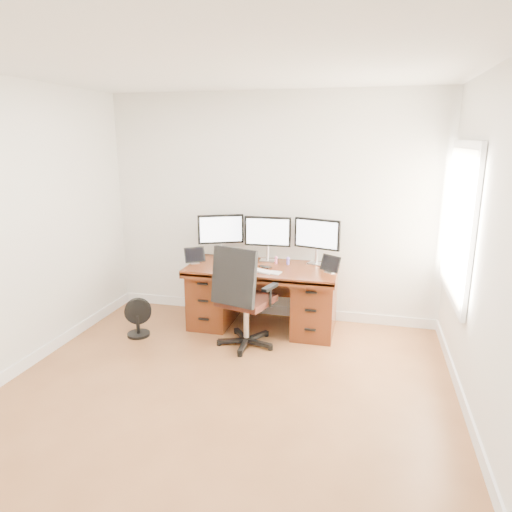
% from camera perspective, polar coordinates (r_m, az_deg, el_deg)
% --- Properties ---
extents(ground, '(4.50, 4.50, 0.00)m').
position_cam_1_polar(ground, '(3.92, -5.61, -19.13)').
color(ground, brown).
rests_on(ground, ground).
extents(back_wall, '(4.00, 0.10, 2.70)m').
position_cam_1_polar(back_wall, '(5.49, 1.90, 5.96)').
color(back_wall, white).
rests_on(back_wall, ground).
extents(right_wall, '(0.10, 4.50, 2.70)m').
position_cam_1_polar(right_wall, '(3.39, 28.25, -1.19)').
color(right_wall, white).
rests_on(right_wall, ground).
extents(desk, '(1.70, 0.80, 0.75)m').
position_cam_1_polar(desk, '(5.33, 0.86, -4.85)').
color(desk, '#552511').
rests_on(desk, ground).
extents(office_chair, '(0.73, 0.73, 1.12)m').
position_cam_1_polar(office_chair, '(4.85, -1.55, -7.27)').
color(office_chair, black).
rests_on(office_chair, ground).
extents(floor_fan, '(0.30, 0.25, 0.44)m').
position_cam_1_polar(floor_fan, '(5.33, -14.59, -7.53)').
color(floor_fan, black).
rests_on(floor_fan, ground).
extents(monitor_left, '(0.52, 0.26, 0.53)m').
position_cam_1_polar(monitor_left, '(5.52, -4.42, 3.17)').
color(monitor_left, silver).
rests_on(monitor_left, desk).
extents(monitor_center, '(0.55, 0.15, 0.53)m').
position_cam_1_polar(monitor_center, '(5.37, 1.47, 2.89)').
color(monitor_center, silver).
rests_on(monitor_center, desk).
extents(monitor_right, '(0.54, 0.19, 0.53)m').
position_cam_1_polar(monitor_right, '(5.27, 7.63, 2.55)').
color(monitor_right, silver).
rests_on(monitor_right, desk).
extents(tablet_left, '(0.23, 0.20, 0.19)m').
position_cam_1_polar(tablet_left, '(5.36, -7.70, -0.01)').
color(tablet_left, silver).
rests_on(tablet_left, desk).
extents(tablet_right, '(0.24, 0.19, 0.19)m').
position_cam_1_polar(tablet_right, '(5.01, 9.26, -1.11)').
color(tablet_right, silver).
rests_on(tablet_right, desk).
extents(keyboard, '(0.28, 0.20, 0.01)m').
position_cam_1_polar(keyboard, '(4.99, 0.77, -1.91)').
color(keyboard, silver).
rests_on(keyboard, desk).
extents(trackpad, '(0.15, 0.15, 0.01)m').
position_cam_1_polar(trackpad, '(4.94, 2.36, -2.10)').
color(trackpad, '#B7B9BE').
rests_on(trackpad, desk).
extents(drawing_tablet, '(0.23, 0.18, 0.01)m').
position_cam_1_polar(drawing_tablet, '(5.08, -2.91, -1.66)').
color(drawing_tablet, black).
rests_on(drawing_tablet, desk).
extents(phone, '(0.15, 0.12, 0.01)m').
position_cam_1_polar(phone, '(5.16, 1.14, -1.37)').
color(phone, black).
rests_on(phone, desk).
extents(figurine_brown, '(0.04, 0.04, 0.09)m').
position_cam_1_polar(figurine_brown, '(5.40, -2.25, -0.15)').
color(figurine_brown, '#986B42').
rests_on(figurine_brown, desk).
extents(figurine_yellow, '(0.04, 0.04, 0.09)m').
position_cam_1_polar(figurine_yellow, '(5.38, -1.45, -0.20)').
color(figurine_yellow, tan).
rests_on(figurine_yellow, desk).
extents(figurine_orange, '(0.04, 0.04, 0.09)m').
position_cam_1_polar(figurine_orange, '(5.35, -0.09, -0.29)').
color(figurine_orange, '#FECA51').
rests_on(figurine_orange, desk).
extents(figurine_pink, '(0.04, 0.04, 0.09)m').
position_cam_1_polar(figurine_pink, '(5.29, 2.53, -0.46)').
color(figurine_pink, '#D66395').
rests_on(figurine_pink, desk).
extents(figurine_purple, '(0.04, 0.04, 0.09)m').
position_cam_1_polar(figurine_purple, '(5.27, 4.02, -0.55)').
color(figurine_purple, '#7E64E4').
rests_on(figurine_purple, desk).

